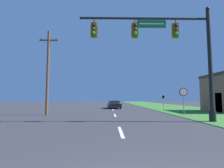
{
  "coord_description": "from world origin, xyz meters",
  "views": [
    {
      "loc": [
        -0.56,
        -2.4,
        1.58
      ],
      "look_at": [
        0.0,
        30.04,
        4.26
      ],
      "focal_mm": 28.0,
      "sensor_mm": 36.0,
      "label": 1
    }
  ],
  "objects": [
    {
      "name": "utility_pole_near",
      "position": [
        -6.46,
        14.33,
        4.22
      ],
      "size": [
        1.8,
        0.26,
        8.15
      ],
      "color": "brown",
      "rests_on": "ground"
    },
    {
      "name": "road_center_line",
      "position": [
        0.0,
        22.0,
        0.01
      ],
      "size": [
        0.16,
        34.8,
        0.01
      ],
      "color": "silver",
      "rests_on": "ground"
    },
    {
      "name": "grass_verge_right",
      "position": [
        10.5,
        30.0,
        0.02
      ],
      "size": [
        10.0,
        110.0,
        0.04
      ],
      "color": "#38752D",
      "rests_on": "ground"
    },
    {
      "name": "route_sign_post",
      "position": [
        6.31,
        19.6,
        1.53
      ],
      "size": [
        0.55,
        0.06,
        2.03
      ],
      "color": "gray",
      "rests_on": "grass_verge_right"
    },
    {
      "name": "car_ahead",
      "position": [
        0.24,
        25.58,
        0.61
      ],
      "size": [
        2.16,
        4.78,
        1.19
      ],
      "color": "black",
      "rests_on": "ground"
    },
    {
      "name": "stop_sign",
      "position": [
        6.17,
        13.28,
        1.86
      ],
      "size": [
        0.76,
        0.07,
        2.5
      ],
      "color": "gray",
      "rests_on": "grass_verge_right"
    },
    {
      "name": "signal_mast",
      "position": [
        3.95,
        9.32,
        5.0
      ],
      "size": [
        9.23,
        0.47,
        7.99
      ],
      "color": "black",
      "rests_on": "grass_verge_right"
    }
  ]
}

